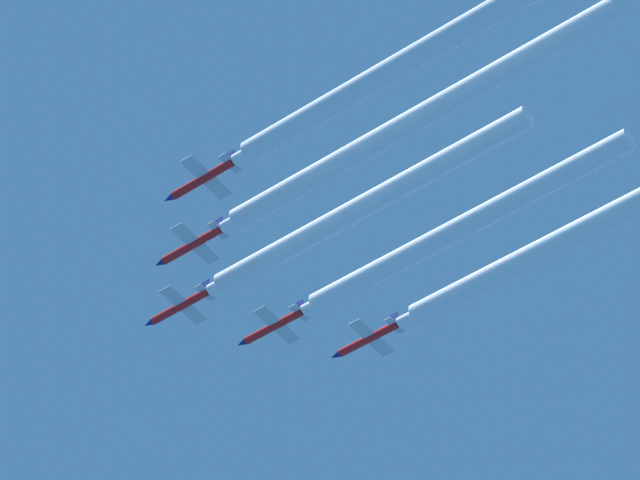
# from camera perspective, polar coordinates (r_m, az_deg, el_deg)

# --- Properties ---
(jet_lead) EXTENTS (8.08, 11.77, 2.83)m
(jet_lead) POSITION_cam_1_polar(r_m,az_deg,el_deg) (264.86, -4.17, -1.98)
(jet_lead) COLOR red
(jet_left_wingman) EXTENTS (8.08, 11.77, 2.83)m
(jet_left_wingman) POSITION_cam_1_polar(r_m,az_deg,el_deg) (255.11, -3.82, -0.17)
(jet_left_wingman) COLOR red
(jet_right_wingman) EXTENTS (8.08, 11.77, 2.83)m
(jet_right_wingman) POSITION_cam_1_polar(r_m,az_deg,el_deg) (264.88, -1.41, -2.57)
(jet_right_wingman) COLOR red
(jet_outer_left) EXTENTS (8.08, 11.77, 2.83)m
(jet_outer_left) POSITION_cam_1_polar(r_m,az_deg,el_deg) (245.36, -3.50, 1.77)
(jet_outer_left) COLOR red
(jet_outer_right) EXTENTS (8.08, 11.77, 2.83)m
(jet_outer_right) POSITION_cam_1_polar(r_m,az_deg,el_deg) (265.04, 1.38, -2.94)
(jet_outer_right) COLOR red
(smoke_trail_lead) EXTENTS (3.00, 50.95, 3.00)m
(smoke_trail_lead) POSITION_cam_1_polar(r_m,az_deg,el_deg) (251.32, 1.24, 0.97)
(smoke_trail_lead) COLOR white
(smoke_trail_left_wingman) EXTENTS (3.00, 59.52, 3.00)m
(smoke_trail_left_wingman) POSITION_cam_1_polar(r_m,az_deg,el_deg) (240.70, 2.66, 3.45)
(smoke_trail_left_wingman) COLOR white
(smoke_trail_right_wingman) EXTENTS (3.00, 50.89, 3.00)m
(smoke_trail_right_wingman) POSITION_cam_1_polar(r_m,az_deg,el_deg) (252.44, 4.13, 0.34)
(smoke_trail_right_wingman) COLOR white
(smoke_trail_outer_left) EXTENTS (3.00, 54.90, 3.00)m
(smoke_trail_outer_left) POSITION_cam_1_polar(r_m,az_deg,el_deg) (232.50, 2.79, 5.39)
(smoke_trail_outer_left) COLOR white
(smoke_trail_outer_right) EXTENTS (3.00, 68.22, 3.00)m
(smoke_trail_outer_right) POSITION_cam_1_polar(r_m,az_deg,el_deg) (251.19, 8.69, 0.81)
(smoke_trail_outer_right) COLOR white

